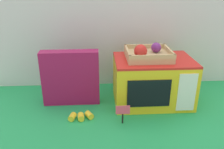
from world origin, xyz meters
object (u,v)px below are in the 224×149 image
at_px(toy_microwave, 153,81).
at_px(cookie_set_box, 71,78).
at_px(price_sign, 122,112).
at_px(food_groups_crate, 148,54).
at_px(loose_toy_banana, 81,116).

bearing_deg(toy_microwave, cookie_set_box, 178.02).
xyz_separation_m(cookie_set_box, price_sign, (0.27, -0.23, -0.09)).
bearing_deg(cookie_set_box, food_groups_crate, -1.98).
bearing_deg(price_sign, loose_toy_banana, 165.93).
bearing_deg(toy_microwave, food_groups_crate, 178.04).
relative_size(food_groups_crate, cookie_set_box, 0.76).
bearing_deg(food_groups_crate, price_sign, -125.99).
relative_size(food_groups_crate, loose_toy_banana, 1.82).
relative_size(price_sign, loose_toy_banana, 0.76).
xyz_separation_m(toy_microwave, cookie_set_box, (-0.46, 0.02, 0.02)).
xyz_separation_m(food_groups_crate, price_sign, (-0.16, -0.22, -0.22)).
height_order(cookie_set_box, price_sign, cookie_set_box).
height_order(toy_microwave, cookie_set_box, cookie_set_box).
distance_m(cookie_set_box, loose_toy_banana, 0.24).
height_order(toy_microwave, food_groups_crate, food_groups_crate).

